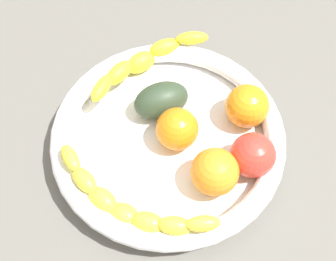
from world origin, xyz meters
The scene contains 9 objects.
kitchen_counter centered at (0.00, 0.00, 1.50)cm, with size 120.00×120.00×3.00cm, color #5F5C56.
fruit_bowl centered at (0.00, 0.00, 5.52)cm, with size 34.41×34.41×4.90cm.
banana_draped_left centered at (11.70, 4.65, 7.79)cm, with size 10.96×23.45×5.36cm.
banana_draped_right centered at (-6.09, -12.13, 7.60)cm, with size 22.42×7.87×4.92cm.
orange_front centered at (-11.27, 5.07, 8.18)cm, with size 6.54×6.54×6.54cm, color orange.
orange_mid_left centered at (-0.49, 9.24, 8.25)cm, with size 6.69×6.69×6.69cm, color orange.
orange_mid_right centered at (-1.07, 0.78, 8.04)cm, with size 6.27×6.27×6.27cm, color orange.
avocado_dark centered at (-3.00, -4.67, 7.63)cm, with size 8.45×5.46×5.45cm, color #2F402B.
tomato_red centered at (-5.73, 11.06, 8.12)cm, with size 6.43×6.43×6.43cm, color red.
Camera 1 is at (22.88, 24.26, 64.21)cm, focal length 48.76 mm.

